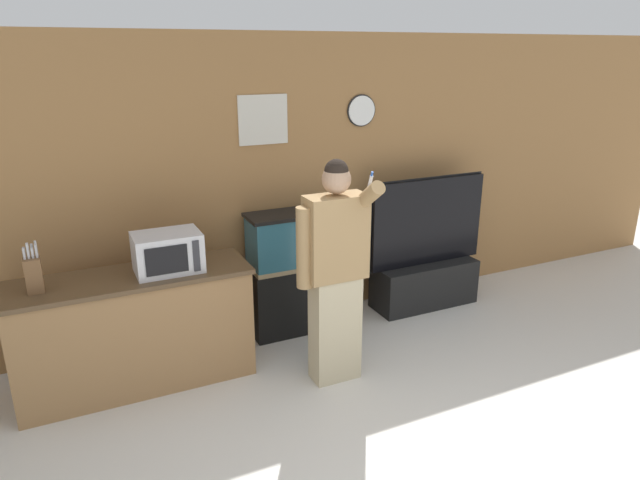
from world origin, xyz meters
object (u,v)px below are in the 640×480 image
at_px(person_standing, 335,270).
at_px(microwave, 168,252).
at_px(aquarium_on_stand, 298,271).
at_px(knife_block, 34,274).
at_px(tv_on_stand, 425,269).
at_px(counter_island, 136,331).

bearing_deg(person_standing, microwave, 154.08).
relative_size(aquarium_on_stand, person_standing, 0.64).
relative_size(microwave, aquarium_on_stand, 0.43).
xyz_separation_m(aquarium_on_stand, person_standing, (-0.08, -0.89, 0.34)).
distance_m(microwave, person_standing, 1.23).
relative_size(knife_block, aquarium_on_stand, 0.31).
distance_m(microwave, aquarium_on_stand, 1.33).
xyz_separation_m(tv_on_stand, person_standing, (-1.43, -0.83, 0.52)).
bearing_deg(tv_on_stand, counter_island, -174.71).
xyz_separation_m(counter_island, tv_on_stand, (2.81, 0.26, -0.07)).
xyz_separation_m(counter_island, person_standing, (1.38, -0.57, 0.45)).
relative_size(counter_island, person_standing, 1.00).
xyz_separation_m(knife_block, person_standing, (1.99, -0.53, -0.12)).
bearing_deg(knife_block, aquarium_on_stand, 9.89).
relative_size(aquarium_on_stand, tv_on_stand, 0.85).
distance_m(microwave, tv_on_stand, 2.63).
xyz_separation_m(knife_block, aquarium_on_stand, (2.08, 0.36, -0.47)).
bearing_deg(microwave, person_standing, -25.92).
bearing_deg(person_standing, aquarium_on_stand, 84.59).
bearing_deg(knife_block, tv_on_stand, 4.94).
height_order(counter_island, person_standing, person_standing).
bearing_deg(aquarium_on_stand, person_standing, -95.41).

